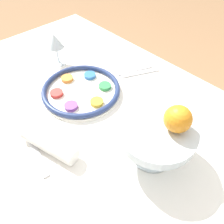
# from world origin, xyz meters

# --- Properties ---
(ground_plane) EXTENTS (8.00, 8.00, 0.00)m
(ground_plane) POSITION_xyz_m (0.00, 0.00, 0.00)
(ground_plane) COLOR #99704C
(dining_table) EXTENTS (1.59, 1.00, 0.75)m
(dining_table) POSITION_xyz_m (0.00, 0.00, 0.38)
(dining_table) COLOR white
(dining_table) RESTS_ON ground_plane
(seder_plate) EXTENTS (0.31, 0.31, 0.03)m
(seder_plate) POSITION_xyz_m (-0.18, 0.08, 0.77)
(seder_plate) COLOR white
(seder_plate) RESTS_ON dining_table
(wine_glass) EXTENTS (0.07, 0.07, 0.14)m
(wine_glass) POSITION_xyz_m (-0.42, 0.13, 0.85)
(wine_glass) COLOR silver
(wine_glass) RESTS_ON dining_table
(fruit_stand) EXTENTS (0.22, 0.22, 0.13)m
(fruit_stand) POSITION_xyz_m (0.20, 0.06, 0.86)
(fruit_stand) COLOR silver
(fruit_stand) RESTS_ON dining_table
(orange_fruit) EXTENTS (0.07, 0.07, 0.07)m
(orange_fruit) POSITION_xyz_m (0.23, 0.09, 0.92)
(orange_fruit) COLOR orange
(orange_fruit) RESTS_ON fruit_stand
(napkin_roll) EXTENTS (0.20, 0.10, 0.05)m
(napkin_roll) POSITION_xyz_m (-0.03, -0.16, 0.78)
(napkin_roll) COLOR white
(napkin_roll) RESTS_ON dining_table
(fork_left) EXTENTS (0.08, 0.17, 0.01)m
(fork_left) POSITION_xyz_m (-0.13, 0.34, 0.76)
(fork_left) COLOR silver
(fork_left) RESTS_ON dining_table
(fork_right) EXTENTS (0.09, 0.17, 0.01)m
(fork_right) POSITION_xyz_m (-0.10, 0.34, 0.76)
(fork_right) COLOR silver
(fork_right) RESTS_ON dining_table
(spoon) EXTENTS (0.16, 0.05, 0.01)m
(spoon) POSITION_xyz_m (-0.03, -0.20, 0.76)
(spoon) COLOR silver
(spoon) RESTS_ON dining_table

